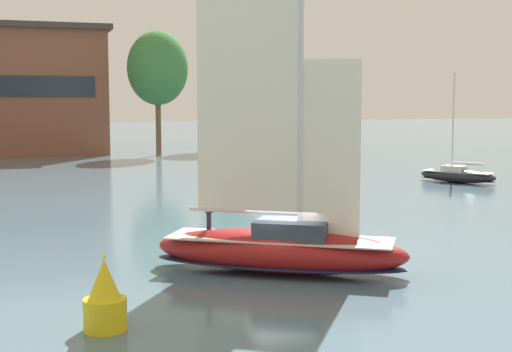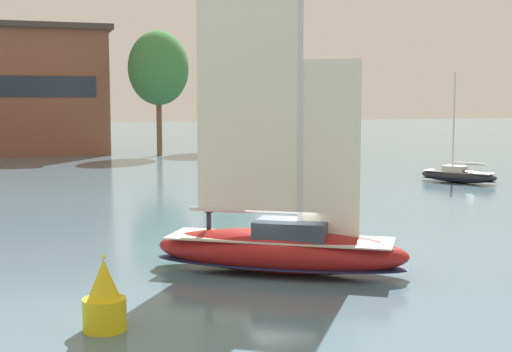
% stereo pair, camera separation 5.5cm
% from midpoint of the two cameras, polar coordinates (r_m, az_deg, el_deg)
% --- Properties ---
extents(ground_plane, '(400.00, 400.00, 0.00)m').
position_cam_midpoint_polar(ground_plane, '(29.15, 1.94, -7.69)').
color(ground_plane, slate).
extents(tree_shore_left, '(7.99, 7.99, 16.45)m').
position_cam_midpoint_polar(tree_shore_left, '(99.74, -2.17, 8.73)').
color(tree_shore_left, brown).
rests_on(tree_shore_left, ground).
extents(tree_shore_right, '(7.53, 7.53, 15.50)m').
position_cam_midpoint_polar(tree_shore_right, '(90.11, -7.80, 8.53)').
color(tree_shore_right, brown).
rests_on(tree_shore_right, ground).
extents(sailboat_main, '(10.37, 8.09, 14.35)m').
position_cam_midpoint_polar(sailboat_main, '(28.90, 1.98, -5.52)').
color(sailboat_main, maroon).
rests_on(sailboat_main, ground).
extents(sailboat_moored_near_marina, '(5.14, 6.68, 9.23)m').
position_cam_midpoint_polar(sailboat_moored_near_marina, '(62.48, 15.89, 0.07)').
color(sailboat_moored_near_marina, '#232328').
rests_on(sailboat_moored_near_marina, ground).
extents(channel_buoy, '(1.32, 1.32, 2.35)m').
position_cam_midpoint_polar(channel_buoy, '(22.29, -11.97, -9.67)').
color(channel_buoy, yellow).
rests_on(channel_buoy, ground).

